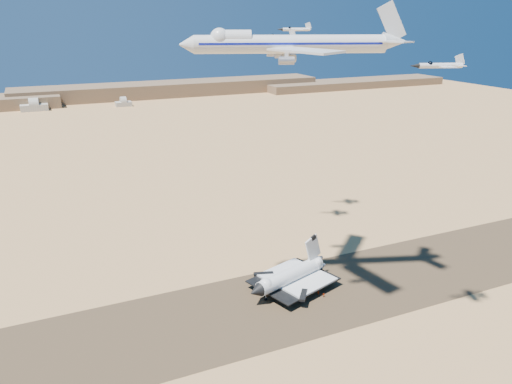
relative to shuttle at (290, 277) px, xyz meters
name	(u,v)px	position (x,y,z in m)	size (l,w,h in m)	color
ground	(243,312)	(-23.34, -7.80, -5.28)	(1200.00, 1200.00, 0.00)	tan
runway	(243,312)	(-23.34, -7.80, -5.25)	(600.00, 50.00, 0.06)	brown
ridgeline	(136,93)	(41.98, 519.50, 2.35)	(960.00, 90.00, 18.00)	brown
hangars	(30,108)	(-87.33, 470.63, -0.45)	(200.50, 29.50, 30.00)	#AEAA9A
shuttle	(290,277)	(0.00, 0.00, 0.00)	(40.31, 32.22, 19.64)	silver
carrier_747	(284,44)	(-5.78, -2.57, 88.82)	(74.23, 54.99, 18.70)	silver
crew_a	(312,288)	(7.46, -4.75, -4.29)	(0.68, 0.45, 1.86)	#D83F0C
crew_b	(318,292)	(8.26, -8.46, -4.28)	(0.91, 0.52, 1.87)	#D83F0C
crew_c	(324,295)	(9.28, -10.81, -4.39)	(0.97, 0.50, 1.66)	#D83F0C
chase_jet_a	(439,65)	(21.04, -45.12, 84.50)	(15.44, 9.02, 3.94)	silver
chase_jet_d	(279,37)	(18.75, 50.20, 89.09)	(15.28, 9.76, 4.00)	silver
chase_jet_e	(296,29)	(33.42, 62.20, 91.84)	(15.64, 9.28, 4.03)	silver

